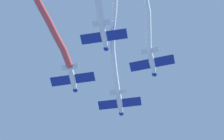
{
  "coord_description": "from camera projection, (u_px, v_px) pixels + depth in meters",
  "views": [
    {
      "loc": [
        -24.63,
        27.76,
        7.86
      ],
      "look_at": [
        3.66,
        3.88,
        67.81
      ],
      "focal_mm": 79.93,
      "sensor_mm": 36.0,
      "label": 1
    }
  ],
  "objects": [
    {
      "name": "airplane_right_wing",
      "position": [
        152.0,
        62.0,
        70.25
      ],
      "size": [
        5.93,
        5.15,
        1.6
      ],
      "rotation": [
        0.0,
        0.0,
        5.36
      ],
      "color": "silver"
    },
    {
      "name": "airplane_lead",
      "position": [
        120.0,
        103.0,
        73.54
      ],
      "size": [
        5.69,
        5.34,
        1.6
      ],
      "rotation": [
        0.0,
        0.0,
        5.45
      ],
      "color": "silver"
    },
    {
      "name": "smoke_trail_left_wing",
      "position": [
        40.0,
        8.0,
        66.72
      ],
      "size": [
        7.72,
        17.08,
        4.39
      ],
      "color": "#DB4C4C"
    },
    {
      "name": "airplane_left_wing",
      "position": [
        73.0,
        78.0,
        70.84
      ],
      "size": [
        5.76,
        5.24,
        1.6
      ],
      "rotation": [
        0.0,
        0.0,
        5.42
      ],
      "color": "silver"
    },
    {
      "name": "smoke_trail_lead",
      "position": [
        115.0,
        31.0,
        68.12
      ],
      "size": [
        14.88,
        12.55,
        2.16
      ],
      "color": "white"
    },
    {
      "name": "airplane_slot",
      "position": [
        104.0,
        36.0,
        67.47
      ],
      "size": [
        5.76,
        5.25,
        1.6
      ],
      "rotation": [
        0.0,
        0.0,
        5.42
      ],
      "color": "silver"
    }
  ]
}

